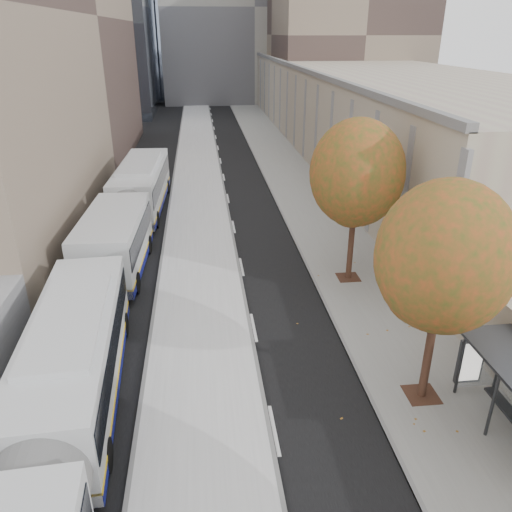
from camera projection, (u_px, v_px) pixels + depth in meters
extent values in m
cube|color=silver|center=(198.00, 203.00, 36.27)|extent=(4.25, 150.00, 0.15)
cube|color=gray|center=(306.00, 199.00, 37.10)|extent=(4.75, 150.00, 0.08)
cube|color=#AA9888|center=(349.00, 96.00, 62.90)|extent=(18.00, 92.00, 8.00)
cube|color=gray|center=(249.00, 9.00, 86.39)|extent=(30.00, 18.00, 30.00)
cylinder|color=#311D13|center=(428.00, 356.00, 16.44)|extent=(0.28, 0.28, 3.24)
sphere|color=#2A541A|center=(445.00, 257.00, 14.97)|extent=(4.20, 4.20, 4.20)
cylinder|color=#311D13|center=(351.00, 247.00, 24.56)|extent=(0.28, 0.28, 3.38)
sphere|color=#2A541A|center=(357.00, 173.00, 23.03)|extent=(4.40, 4.40, 4.40)
cube|color=silver|center=(52.00, 450.00, 12.98)|extent=(3.56, 18.05, 2.99)
cube|color=black|center=(48.00, 434.00, 12.76)|extent=(3.58, 17.34, 1.04)
cube|color=silver|center=(133.00, 207.00, 30.61)|extent=(3.51, 19.20, 3.18)
cube|color=black|center=(132.00, 198.00, 30.37)|extent=(3.54, 18.43, 1.10)
cube|color=#1D7D71|center=(109.00, 284.00, 22.14)|extent=(2.02, 0.14, 1.23)
imported|color=white|center=(159.00, 170.00, 42.50)|extent=(1.58, 3.75, 1.27)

